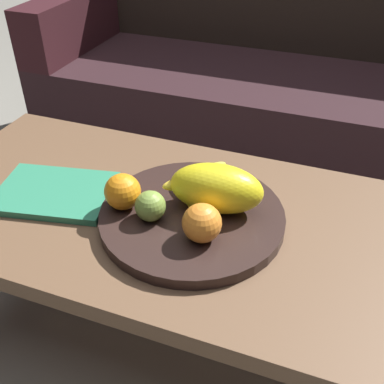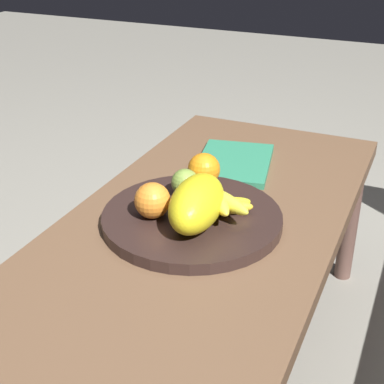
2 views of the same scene
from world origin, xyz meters
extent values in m
plane|color=gray|center=(0.00, 0.00, 0.00)|extent=(8.00, 8.00, 0.00)
cube|color=brown|center=(0.00, 0.00, 0.42)|extent=(1.21, 0.56, 0.04)
cylinder|color=brown|center=(-0.57, 0.24, 0.20)|extent=(0.05, 0.05, 0.40)
cube|color=black|center=(-0.07, 0.99, 0.20)|extent=(1.70, 0.70, 0.40)
cube|color=#34161B|center=(-0.85, 0.99, 0.51)|extent=(0.14, 0.70, 0.22)
cylinder|color=#2F201C|center=(0.03, -0.01, 0.46)|extent=(0.38, 0.38, 0.03)
ellipsoid|color=yellow|center=(0.07, 0.01, 0.52)|extent=(0.20, 0.12, 0.10)
sphere|color=orange|center=(-0.11, -0.05, 0.51)|extent=(0.07, 0.07, 0.07)
sphere|color=orange|center=(0.07, -0.08, 0.51)|extent=(0.07, 0.07, 0.07)
sphere|color=olive|center=(-0.04, -0.06, 0.50)|extent=(0.06, 0.06, 0.06)
ellipsoid|color=yellow|center=(0.01, 0.03, 0.49)|extent=(0.12, 0.14, 0.03)
ellipsoid|color=yellow|center=(0.01, 0.03, 0.49)|extent=(0.09, 0.15, 0.03)
ellipsoid|color=gold|center=(0.02, 0.02, 0.49)|extent=(0.14, 0.11, 0.03)
ellipsoid|color=yellow|center=(0.02, 0.04, 0.51)|extent=(0.14, 0.12, 0.03)
ellipsoid|color=yellow|center=(0.02, 0.05, 0.51)|extent=(0.10, 0.15, 0.03)
cube|color=#308561|center=(-0.29, -0.04, 0.45)|extent=(0.28, 0.23, 0.02)
camera|label=1|loc=(0.28, -0.70, 1.05)|focal=42.91mm
camera|label=2|loc=(0.98, 0.41, 1.05)|focal=53.25mm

